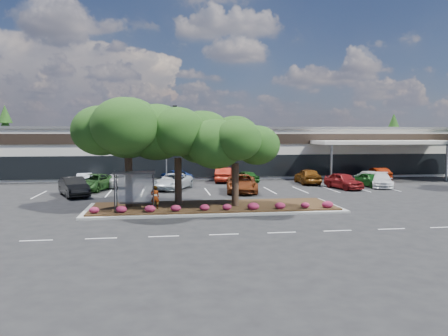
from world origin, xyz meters
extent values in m
plane|color=black|center=(0.00, 0.00, 0.00)|extent=(160.00, 160.00, 0.00)
cube|color=silver|center=(0.00, 34.00, 3.00)|extent=(80.00, 20.00, 6.00)
cube|color=#575659|center=(0.00, 34.00, 6.10)|extent=(80.40, 20.40, 0.30)
cube|color=black|center=(0.00, 23.95, 4.80)|extent=(80.00, 0.25, 1.20)
cube|color=black|center=(0.00, 23.95, 1.60)|extent=(60.00, 0.18, 2.60)
cube|color=red|center=(-6.00, 23.88, 4.80)|extent=(6.00, 0.12, 1.00)
cube|color=silver|center=(20.00, 21.50, 4.40)|extent=(16.00, 5.00, 0.40)
cylinder|color=gray|center=(13.00, 19.50, 2.10)|extent=(0.24, 0.24, 4.20)
cylinder|color=gray|center=(27.00, 19.50, 2.10)|extent=(0.24, 0.24, 4.20)
cube|color=gray|center=(-2.00, 4.00, 0.07)|extent=(18.00, 6.00, 0.15)
cube|color=#443119|center=(-2.00, 4.00, 0.20)|extent=(17.20, 5.20, 0.12)
cube|color=silver|center=(-12.00, -4.00, 0.01)|extent=(1.60, 0.12, 0.01)
cube|color=silver|center=(-8.80, -4.00, 0.01)|extent=(1.60, 0.12, 0.01)
cube|color=silver|center=(-5.60, -4.00, 0.01)|extent=(1.60, 0.12, 0.01)
cube|color=silver|center=(-2.40, -4.00, 0.01)|extent=(1.60, 0.12, 0.01)
cube|color=silver|center=(0.80, -4.00, 0.01)|extent=(1.60, 0.12, 0.01)
cube|color=silver|center=(4.00, -4.00, 0.01)|extent=(1.60, 0.12, 0.01)
cube|color=silver|center=(7.20, -4.00, 0.01)|extent=(1.60, 0.12, 0.01)
cube|color=silver|center=(10.40, -4.00, 0.01)|extent=(1.60, 0.12, 0.01)
cube|color=silver|center=(-16.50, 13.50, 0.01)|extent=(0.12, 5.00, 0.01)
cube|color=silver|center=(-13.50, 13.50, 0.01)|extent=(0.12, 5.00, 0.01)
cube|color=silver|center=(-10.50, 13.50, 0.01)|extent=(0.12, 5.00, 0.01)
cube|color=silver|center=(-7.50, 13.50, 0.01)|extent=(0.12, 5.00, 0.01)
cube|color=silver|center=(-4.50, 13.50, 0.01)|extent=(0.12, 5.00, 0.01)
cube|color=silver|center=(-1.50, 13.50, 0.01)|extent=(0.12, 5.00, 0.01)
cube|color=silver|center=(1.50, 13.50, 0.01)|extent=(0.12, 5.00, 0.01)
cube|color=silver|center=(4.50, 13.50, 0.01)|extent=(0.12, 5.00, 0.01)
cube|color=silver|center=(7.50, 13.50, 0.01)|extent=(0.12, 5.00, 0.01)
cube|color=silver|center=(10.50, 13.50, 0.01)|extent=(0.12, 5.00, 0.01)
cube|color=silver|center=(13.50, 13.50, 0.01)|extent=(0.12, 5.00, 0.01)
cube|color=silver|center=(16.50, 13.50, 0.01)|extent=(0.12, 5.00, 0.01)
cylinder|color=black|center=(-8.75, 3.45, 1.51)|extent=(0.08, 0.08, 2.50)
cylinder|color=black|center=(-6.25, 3.45, 1.51)|extent=(0.08, 0.08, 2.50)
cylinder|color=black|center=(-8.75, 2.15, 1.51)|extent=(0.08, 0.08, 2.50)
cylinder|color=black|center=(-6.25, 2.15, 1.51)|extent=(0.08, 0.08, 2.50)
cube|color=black|center=(-7.50, 2.80, 2.80)|extent=(2.75, 1.55, 0.10)
cube|color=silver|center=(-7.50, 3.45, 1.63)|extent=(2.30, 0.03, 2.00)
cube|color=black|center=(-7.50, 3.05, 0.71)|extent=(2.00, 0.35, 0.06)
cone|color=#163B0F|center=(-30.00, 46.00, 5.00)|extent=(4.40, 4.40, 10.00)
cone|color=#163B0F|center=(34.00, 44.00, 4.50)|extent=(3.96, 3.96, 9.00)
imported|color=#594C47|center=(-6.16, 3.20, 1.06)|extent=(0.63, 0.45, 1.60)
cube|color=gray|center=(-5.23, 19.80, 0.20)|extent=(0.50, 0.50, 0.40)
cylinder|color=gray|center=(-5.23, 19.80, 4.46)|extent=(0.14, 0.14, 8.11)
cube|color=gray|center=(-4.78, 19.76, 8.36)|extent=(0.91, 0.29, 0.14)
cube|color=black|center=(-4.28, 19.72, 8.29)|extent=(0.47, 0.34, 0.18)
imported|color=black|center=(-13.24, 12.00, 0.83)|extent=(3.55, 5.35, 1.67)
imported|color=#1F461A|center=(-12.13, 15.74, 0.79)|extent=(4.28, 6.21, 1.58)
imported|color=#A0A5AB|center=(-5.11, 15.90, 0.70)|extent=(2.73, 4.38, 1.39)
imported|color=silver|center=(-4.66, 15.57, 0.77)|extent=(4.52, 6.13, 1.55)
imported|color=brown|center=(1.58, 12.51, 0.82)|extent=(3.52, 6.23, 1.64)
imported|color=maroon|center=(11.95, 13.68, 0.79)|extent=(2.86, 4.93, 1.58)
imported|color=white|center=(16.28, 14.39, 0.71)|extent=(3.74, 5.30, 1.42)
imported|color=#124513|center=(15.40, 14.86, 0.71)|extent=(2.15, 4.32, 1.41)
imported|color=#B4BBC2|center=(-13.58, 19.54, 0.69)|extent=(1.81, 4.28, 1.37)
imported|color=silver|center=(-10.33, 18.32, 0.68)|extent=(3.78, 5.40, 1.37)
imported|color=navy|center=(-4.16, 21.97, 0.69)|extent=(3.94, 5.43, 1.37)
imported|color=#154412|center=(3.38, 19.97, 0.69)|extent=(2.73, 4.37, 1.39)
imported|color=maroon|center=(1.17, 21.41, 0.81)|extent=(2.63, 5.14, 1.62)
imported|color=#6A380D|center=(9.86, 18.27, 0.84)|extent=(2.19, 5.01, 1.68)
imported|color=silver|center=(16.44, 17.69, 0.70)|extent=(2.29, 4.96, 1.40)
imported|color=maroon|center=(19.08, 20.54, 0.75)|extent=(1.93, 4.65, 1.50)
camera|label=1|loc=(-5.62, -26.81, 5.38)|focal=35.00mm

